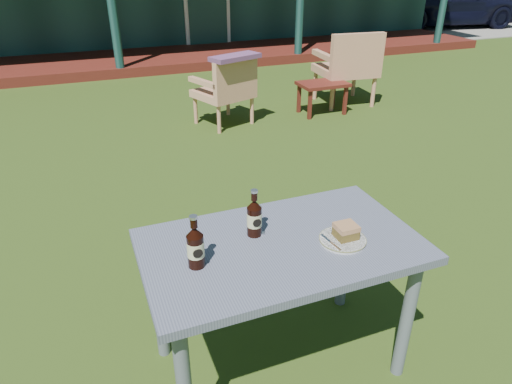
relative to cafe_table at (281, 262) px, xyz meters
name	(u,v)px	position (x,y,z in m)	size (l,w,h in m)	color
ground	(196,213)	(0.00, 1.60, -0.62)	(80.00, 80.00, 0.00)	#334916
gravel_strip	(456,20)	(10.50, 10.10, -0.61)	(9.00, 6.00, 0.02)	gray
cafe_table	(281,262)	(0.00, 0.00, 0.00)	(1.20, 0.70, 0.72)	slate
plate	(343,240)	(0.25, -0.09, 0.11)	(0.20, 0.20, 0.01)	silver
cake_slice	(346,231)	(0.27, -0.08, 0.15)	(0.09, 0.09, 0.06)	brown
fork	(331,243)	(0.18, -0.10, 0.12)	(0.01, 0.14, 0.00)	silver
cola_bottle_near	(254,217)	(-0.09, 0.10, 0.19)	(0.07, 0.07, 0.22)	black
cola_bottle_far	(195,247)	(-0.38, -0.03, 0.19)	(0.07, 0.07, 0.23)	black
bottle_cap	(262,233)	(-0.05, 0.09, 0.11)	(0.03, 0.03, 0.01)	silver
armchair_left	(227,88)	(0.90, 3.50, -0.17)	(0.74, 0.72, 0.79)	tan
armchair_right	(349,64)	(2.65, 3.70, -0.08)	(0.76, 0.72, 0.96)	tan
floral_throw	(235,57)	(0.95, 3.34, 0.20)	(0.58, 0.23, 0.05)	#6A3E67
side_table	(323,87)	(2.15, 3.48, -0.28)	(0.60, 0.40, 0.40)	#561C14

